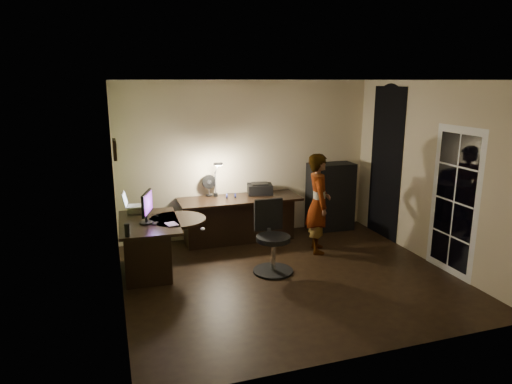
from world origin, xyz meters
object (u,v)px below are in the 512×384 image
object	(u,v)px
desk_left	(150,247)
person	(318,203)
office_chair	(273,238)
desk_right	(240,220)
monitor	(146,212)
cabinet	(330,197)

from	to	relation	value
desk_left	person	distance (m)	2.67
office_chair	desk_right	bearing A→B (deg)	95.09
desk_right	monitor	bearing A→B (deg)	-149.97
monitor	person	world-z (taller)	person
monitor	cabinet	bearing A→B (deg)	35.45
desk_right	person	bearing A→B (deg)	-38.21
desk_left	desk_right	distance (m)	1.79
desk_right	office_chair	distance (m)	1.41
cabinet	person	distance (m)	1.21
desk_right	cabinet	size ratio (longest dim) A/B	1.66
desk_left	cabinet	bearing A→B (deg)	18.06
cabinet	office_chair	world-z (taller)	cabinet
desk_right	cabinet	world-z (taller)	cabinet
monitor	office_chair	world-z (taller)	monitor
desk_left	cabinet	distance (m)	3.50
office_chair	person	bearing A→B (deg)	31.79
cabinet	person	bearing A→B (deg)	-124.98
office_chair	desk_left	bearing A→B (deg)	162.71
desk_left	desk_right	world-z (taller)	desk_right
person	monitor	bearing A→B (deg)	108.13
desk_right	monitor	world-z (taller)	monitor
desk_right	monitor	size ratio (longest dim) A/B	4.23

